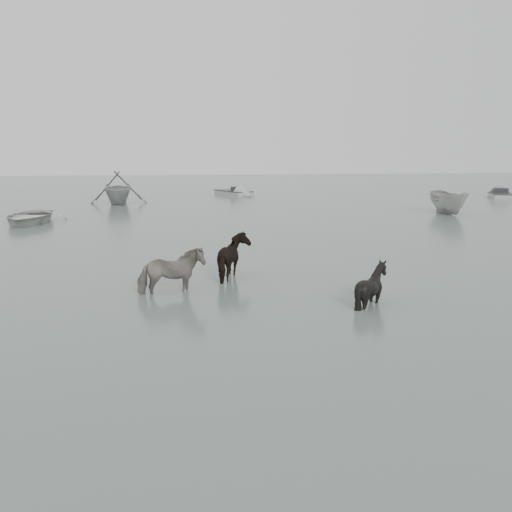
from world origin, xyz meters
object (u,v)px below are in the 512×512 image
object	(u,v)px
pony_dark	(235,253)
pony_black	(372,276)
rowboat_lead	(29,215)
pony_pinto	(171,266)

from	to	relation	value
pony_dark	pony_black	world-z (taller)	pony_dark
rowboat_lead	pony_black	bearing A→B (deg)	-50.89
pony_pinto	rowboat_lead	xyz separation A→B (m)	(-7.80, 15.88, -0.29)
pony_dark	rowboat_lead	xyz separation A→B (m)	(-9.75, 14.18, -0.30)
pony_black	pony_pinto	bearing A→B (deg)	66.28
pony_pinto	pony_black	size ratio (longest dim) A/B	1.24
pony_pinto	pony_black	world-z (taller)	pony_pinto
pony_pinto	pony_black	xyz separation A→B (m)	(5.16, -1.73, -0.04)
pony_dark	pony_black	size ratio (longest dim) A/B	1.06
pony_pinto	pony_dark	distance (m)	2.58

